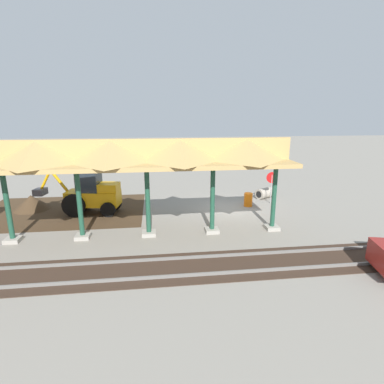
{
  "coord_description": "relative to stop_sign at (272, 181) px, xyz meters",
  "views": [
    {
      "loc": [
        4.75,
        18.28,
        6.08
      ],
      "look_at": [
        2.66,
        1.49,
        1.6
      ],
      "focal_mm": 28.0,
      "sensor_mm": 36.0,
      "label": 1
    }
  ],
  "objects": [
    {
      "name": "ground_plane",
      "position": [
        3.12,
        0.83,
        -1.58
      ],
      "size": [
        120.0,
        120.0,
        0.0
      ],
      "primitive_type": "plane",
      "color": "gray"
    },
    {
      "name": "dirt_work_zone",
      "position": [
        13.83,
        0.01,
        -1.58
      ],
      "size": [
        10.18,
        7.0,
        0.01
      ],
      "primitive_type": "cube",
      "color": "#42301E",
      "rests_on": "ground"
    },
    {
      "name": "platform_canopy",
      "position": [
        8.3,
        4.65,
        2.58
      ],
      "size": [
        14.34,
        3.2,
        4.9
      ],
      "color": "#9E998E",
      "rests_on": "ground"
    },
    {
      "name": "rail_tracks",
      "position": [
        3.12,
        8.24,
        -1.55
      ],
      "size": [
        60.0,
        2.58,
        0.15
      ],
      "color": "slate",
      "rests_on": "ground"
    },
    {
      "name": "stop_sign",
      "position": [
        0.0,
        0.0,
        0.0
      ],
      "size": [
        0.76,
        0.09,
        2.2
      ],
      "color": "gray",
      "rests_on": "ground"
    },
    {
      "name": "backhoe",
      "position": [
        11.89,
        0.64,
        -0.32
      ],
      "size": [
        5.32,
        2.15,
        2.82
      ],
      "color": "orange",
      "rests_on": "ground"
    },
    {
      "name": "dirt_mound",
      "position": [
        15.92,
        -0.63,
        -1.58
      ],
      "size": [
        4.6,
        4.6,
        1.88
      ],
      "primitive_type": "cone",
      "color": "#42301E",
      "rests_on": "ground"
    },
    {
      "name": "concrete_pipe",
      "position": [
        -0.13,
        -1.35,
        -1.21
      ],
      "size": [
        1.64,
        1.37,
        0.75
      ],
      "color": "#9E9384",
      "rests_on": "ground"
    },
    {
      "name": "traffic_barrel",
      "position": [
        1.75,
        0.45,
        -1.13
      ],
      "size": [
        0.56,
        0.56,
        0.9
      ],
      "primitive_type": "cylinder",
      "color": "orange",
      "rests_on": "ground"
    }
  ]
}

